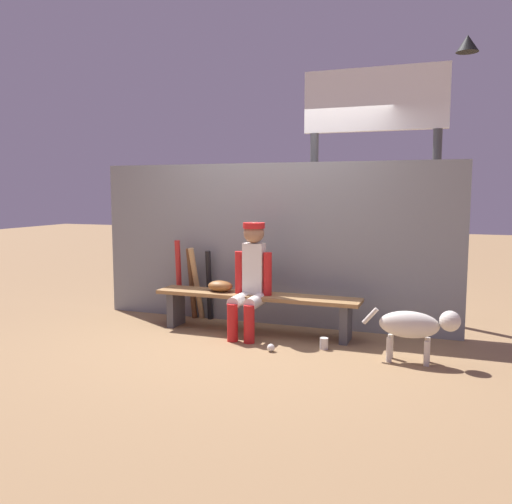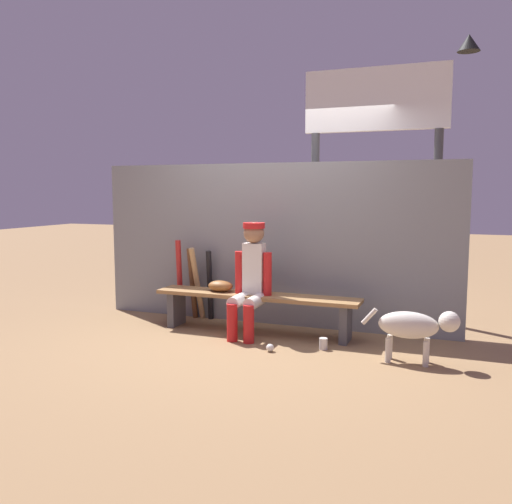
% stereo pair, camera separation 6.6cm
% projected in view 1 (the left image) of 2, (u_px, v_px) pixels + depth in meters
% --- Properties ---
extents(ground_plane, '(30.00, 30.00, 0.00)m').
position_uv_depth(ground_plane, '(256.00, 333.00, 5.72)').
color(ground_plane, olive).
extents(chainlink_fence, '(4.19, 0.03, 1.83)m').
position_uv_depth(chainlink_fence, '(270.00, 244.00, 6.03)').
color(chainlink_fence, gray).
rests_on(chainlink_fence, ground_plane).
extents(dugout_bench, '(2.23, 0.36, 0.43)m').
position_uv_depth(dugout_bench, '(256.00, 303.00, 5.68)').
color(dugout_bench, olive).
rests_on(dugout_bench, ground_plane).
extents(player_seated, '(0.41, 0.55, 1.19)m').
position_uv_depth(player_seated, '(250.00, 276.00, 5.56)').
color(player_seated, silver).
rests_on(player_seated, ground_plane).
extents(baseball_glove, '(0.28, 0.20, 0.12)m').
position_uv_depth(baseball_glove, '(220.00, 286.00, 5.80)').
color(baseball_glove, brown).
rests_on(baseball_glove, dugout_bench).
extents(bat_aluminum_black, '(0.09, 0.16, 0.83)m').
position_uv_depth(bat_aluminum_black, '(209.00, 285.00, 6.25)').
color(bat_aluminum_black, black).
rests_on(bat_aluminum_black, ground_plane).
extents(bat_wood_tan, '(0.12, 0.27, 0.87)m').
position_uv_depth(bat_wood_tan, '(197.00, 284.00, 6.25)').
color(bat_wood_tan, tan).
rests_on(bat_wood_tan, ground_plane).
extents(bat_wood_dark, '(0.07, 0.21, 0.85)m').
position_uv_depth(bat_wood_dark, '(192.00, 284.00, 6.29)').
color(bat_wood_dark, brown).
rests_on(bat_wood_dark, ground_plane).
extents(bat_aluminum_red, '(0.09, 0.15, 0.95)m').
position_uv_depth(bat_aluminum_red, '(179.00, 280.00, 6.29)').
color(bat_aluminum_red, '#B22323').
rests_on(bat_aluminum_red, ground_plane).
extents(baseball, '(0.07, 0.07, 0.07)m').
position_uv_depth(baseball, '(271.00, 348.00, 5.05)').
color(baseball, white).
rests_on(baseball, ground_plane).
extents(cup_on_ground, '(0.08, 0.08, 0.11)m').
position_uv_depth(cup_on_ground, '(324.00, 343.00, 5.13)').
color(cup_on_ground, silver).
rests_on(cup_on_ground, ground_plane).
extents(cup_on_bench, '(0.08, 0.08, 0.11)m').
position_uv_depth(cup_on_bench, '(252.00, 289.00, 5.66)').
color(cup_on_bench, red).
rests_on(cup_on_bench, dugout_bench).
extents(scoreboard, '(1.94, 0.27, 3.18)m').
position_uv_depth(scoreboard, '(380.00, 134.00, 6.21)').
color(scoreboard, '#3F3F42').
rests_on(scoreboard, ground_plane).
extents(dog, '(0.84, 0.20, 0.49)m').
position_uv_depth(dog, '(416.00, 326.00, 4.69)').
color(dog, beige).
rests_on(dog, ground_plane).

